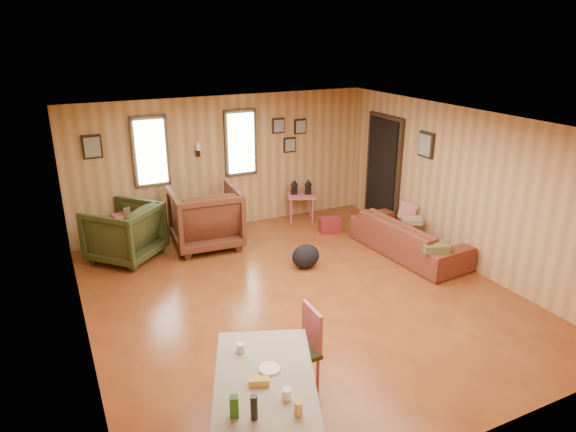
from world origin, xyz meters
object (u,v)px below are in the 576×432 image
sofa (409,231)px  recliner_green (124,230)px  dining_table (264,384)px  side_table (301,193)px  end_table (136,226)px  recliner_brown (205,215)px

sofa → recliner_green: recliner_green is taller
sofa → dining_table: size_ratio=1.29×
sofa → side_table: bearing=17.0°
recliner_green → end_table: (0.23, 0.27, -0.06)m
recliner_brown → recliner_green: recliner_brown is taller
recliner_green → dining_table: size_ratio=0.61×
recliner_brown → end_table: 1.14m
recliner_green → side_table: size_ratio=1.22×
recliner_brown → side_table: bearing=-164.2°
recliner_brown → dining_table: recliner_brown is taller
sofa → side_table: 2.34m
recliner_green → side_table: bearing=142.1°
sofa → dining_table: dining_table is taller
recliner_brown → recliner_green: size_ratio=1.13×
end_table → recliner_brown: bearing=-17.1°
recliner_brown → side_table: 2.05m
recliner_green → dining_table: 4.59m
sofa → dining_table: (-3.72, -2.73, 0.25)m
recliner_green → dining_table: bearing=51.7°
recliner_brown → recliner_green: 1.32m
side_table → recliner_brown: bearing=-168.7°
end_table → sofa: bearing=-28.2°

